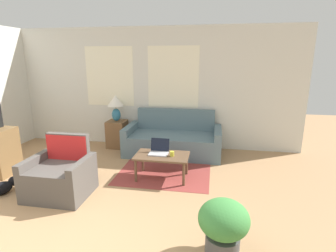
% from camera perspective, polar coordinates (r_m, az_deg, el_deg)
% --- Properties ---
extents(wall_back, '(6.75, 0.06, 2.60)m').
position_cam_1_polar(wall_back, '(5.88, -5.05, 8.26)').
color(wall_back, silver).
rests_on(wall_back, ground_plane).
extents(rug, '(1.57, 2.00, 0.01)m').
position_cam_1_polar(rug, '(4.99, 0.01, -8.33)').
color(rug, brown).
rests_on(rug, ground_plane).
extents(couch, '(1.96, 0.91, 0.88)m').
position_cam_1_polar(couch, '(5.50, 1.17, -3.22)').
color(couch, slate).
rests_on(couch, ground_plane).
extents(armchair, '(0.85, 0.72, 0.85)m').
position_cam_1_polar(armchair, '(4.19, -22.22, -10.08)').
color(armchair, '#514C47').
rests_on(armchair, ground_plane).
extents(side_table, '(0.41, 0.41, 0.60)m').
position_cam_1_polar(side_table, '(5.97, -10.99, -1.72)').
color(side_table, brown).
rests_on(side_table, ground_plane).
extents(table_lamp, '(0.36, 0.36, 0.58)m').
position_cam_1_polar(table_lamp, '(5.82, -11.31, 4.71)').
color(table_lamp, teal).
rests_on(table_lamp, side_table).
extents(coffee_table, '(0.87, 0.53, 0.41)m').
position_cam_1_polar(coffee_table, '(4.33, -1.33, -6.93)').
color(coffee_table, brown).
rests_on(coffee_table, ground_plane).
extents(laptop, '(0.31, 0.28, 0.23)m').
position_cam_1_polar(laptop, '(4.36, -1.95, -5.30)').
color(laptop, '#B7B7BC').
rests_on(laptop, coffee_table).
extents(cup_navy, '(0.07, 0.07, 0.08)m').
position_cam_1_polar(cup_navy, '(4.24, 0.88, -6.06)').
color(cup_navy, gold).
rests_on(cup_navy, coffee_table).
extents(potted_plant, '(0.51, 0.51, 0.59)m').
position_cam_1_polar(potted_plant, '(2.83, 11.98, -20.20)').
color(potted_plant, '#4C4C4C').
rests_on(potted_plant, ground_plane).
extents(cat_black, '(0.29, 0.53, 0.21)m').
position_cam_1_polar(cat_black, '(4.64, -32.08, -11.14)').
color(cat_black, black).
rests_on(cat_black, ground_plane).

